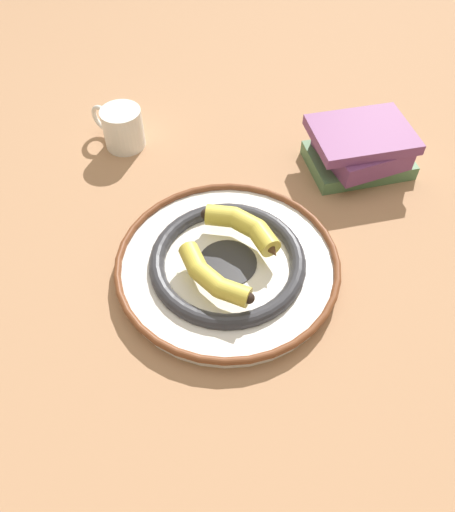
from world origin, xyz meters
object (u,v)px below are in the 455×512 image
(decorative_bowl, at_px, (228,264))
(banana_b, at_px, (210,276))
(book_stack, at_px, (361,149))
(banana_a, at_px, (245,227))
(coffee_mug, at_px, (122,127))

(decorative_bowl, height_order, banana_b, banana_b)
(decorative_bowl, height_order, book_stack, book_stack)
(book_stack, bearing_deg, banana_a, -151.67)
(coffee_mug, bearing_deg, banana_a, 165.93)
(coffee_mug, bearing_deg, banana_b, 151.38)
(banana_a, relative_size, banana_b, 0.95)
(banana_a, xyz_separation_m, coffee_mug, (0.13, -0.38, -0.01))
(banana_a, height_order, banana_b, banana_a)
(banana_b, relative_size, coffee_mug, 1.30)
(banana_a, relative_size, coffee_mug, 1.23)
(banana_b, distance_m, book_stack, 0.45)
(banana_b, height_order, book_stack, book_stack)
(decorative_bowl, relative_size, banana_b, 2.48)
(banana_a, distance_m, banana_b, 0.12)
(banana_b, xyz_separation_m, coffee_mug, (0.04, -0.45, -0.01))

